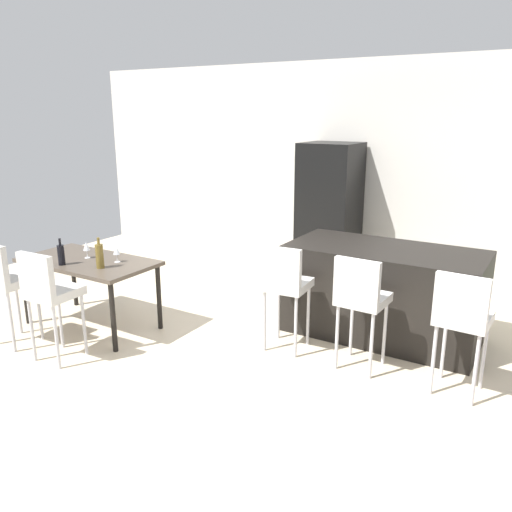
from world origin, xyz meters
TOP-DOWN VIEW (x-y plane):
  - ground_plane at (0.00, 0.00)m, footprint 10.00×10.00m
  - back_wall at (0.00, 2.84)m, footprint 10.00×0.12m
  - kitchen_island at (0.60, 0.93)m, footprint 1.91×0.93m
  - bar_chair_left at (-0.08, 0.08)m, footprint 0.43×0.43m
  - bar_chair_middle at (0.66, 0.08)m, footprint 0.42×0.42m
  - bar_chair_right at (1.49, 0.08)m, footprint 0.42×0.42m
  - dining_table at (-2.11, -0.47)m, footprint 1.44×0.76m
  - dining_chair_near at (-2.44, -1.21)m, footprint 0.42×0.42m
  - dining_chair_far at (-1.79, -1.21)m, footprint 0.42×0.42m
  - wine_bottle_corner at (-2.19, -0.73)m, footprint 0.07×0.07m
  - wine_bottle_far at (-1.78, -0.61)m, footprint 0.08×0.08m
  - wine_glass_left at (-1.79, -0.37)m, footprint 0.07×0.07m
  - wine_glass_middle at (-2.17, -0.42)m, footprint 0.07×0.07m
  - refrigerator at (-0.65, 2.40)m, footprint 0.72×0.68m

SIDE VIEW (x-z plane):
  - ground_plane at x=0.00m, z-range 0.00..0.00m
  - kitchen_island at x=0.60m, z-range 0.00..0.92m
  - dining_table at x=-2.11m, z-range 0.30..1.04m
  - bar_chair_left at x=-0.08m, z-range 0.17..1.22m
  - bar_chair_middle at x=0.66m, z-range 0.17..1.22m
  - bar_chair_right at x=1.49m, z-range 0.17..1.22m
  - dining_chair_near at x=-2.44m, z-range 0.17..1.22m
  - dining_chair_far at x=-1.79m, z-range 0.17..1.22m
  - wine_bottle_corner at x=-2.19m, z-range 0.71..0.98m
  - wine_glass_left at x=-1.79m, z-range 0.78..0.95m
  - wine_glass_middle at x=-2.17m, z-range 0.78..0.95m
  - wine_bottle_far at x=-1.78m, z-range 0.71..1.02m
  - refrigerator at x=-0.65m, z-range 0.00..1.84m
  - back_wall at x=0.00m, z-range 0.00..2.90m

